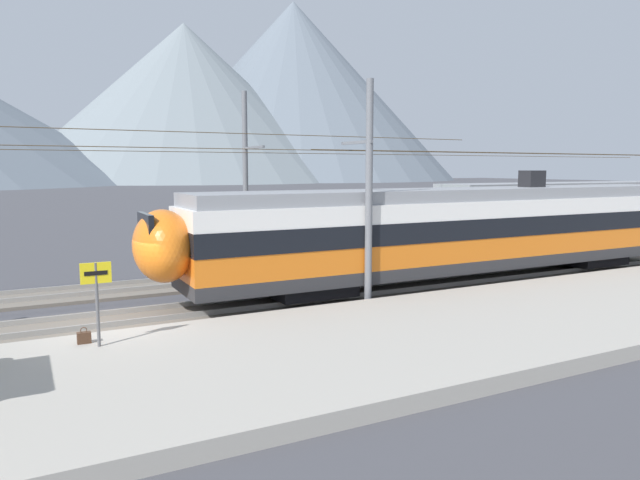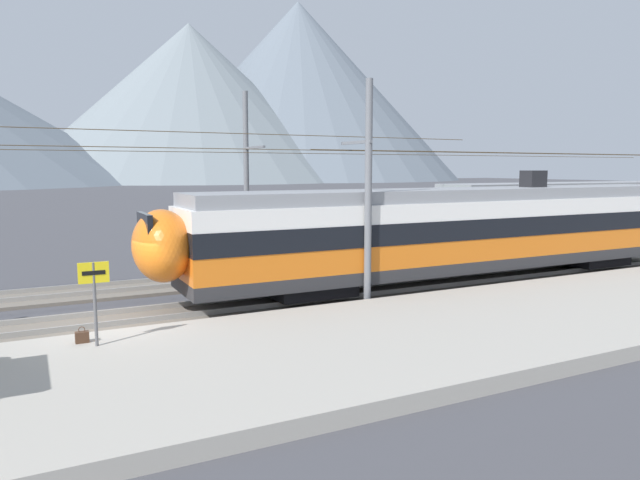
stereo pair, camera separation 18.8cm
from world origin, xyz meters
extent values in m
plane|color=#424247|center=(0.00, 0.00, 0.00)|extent=(400.00, 400.00, 0.00)
cube|color=#A39E93|center=(0.00, -4.52, 0.19)|extent=(120.00, 7.25, 0.39)
cube|color=#6B6359|center=(0.00, 1.16, 0.06)|extent=(120.00, 3.00, 0.12)
cube|color=gray|center=(0.00, 0.45, 0.20)|extent=(120.00, 0.07, 0.16)
cube|color=gray|center=(0.00, 1.88, 0.20)|extent=(120.00, 0.07, 0.16)
cube|color=#6B6359|center=(0.00, 5.90, 0.06)|extent=(120.00, 3.00, 0.12)
cube|color=gray|center=(0.00, 5.18, 0.20)|extent=(120.00, 0.07, 0.16)
cube|color=gray|center=(0.00, 6.62, 0.20)|extent=(120.00, 0.07, 0.16)
cube|color=#2D2D30|center=(13.79, 1.16, 0.92)|extent=(23.17, 2.98, 0.45)
cube|color=orange|center=(13.79, 1.16, 1.57)|extent=(23.17, 2.98, 0.85)
cube|color=black|center=(13.79, 1.16, 2.38)|extent=(23.17, 3.02, 0.75)
cube|color=silver|center=(13.79, 1.16, 3.08)|extent=(23.17, 2.98, 0.65)
cube|color=gray|center=(13.79, 1.16, 3.62)|extent=(22.87, 2.78, 0.45)
cube|color=black|center=(6.60, 1.16, 0.49)|extent=(2.80, 2.38, 0.42)
cube|color=black|center=(20.97, 1.16, 0.49)|extent=(2.80, 2.38, 0.42)
ellipsoid|color=orange|center=(1.65, 1.16, 2.27)|extent=(1.80, 2.74, 2.25)
cube|color=black|center=(1.15, 1.16, 2.70)|extent=(0.16, 1.79, 1.19)
cube|color=black|center=(17.26, 1.16, 4.20)|extent=(0.90, 0.70, 0.70)
cube|color=#2D2D30|center=(29.42, 5.90, 0.92)|extent=(25.44, 2.97, 0.45)
cube|color=#1E6638|center=(29.42, 5.90, 1.57)|extent=(25.44, 2.97, 0.85)
cube|color=black|center=(29.42, 5.90, 2.38)|extent=(25.44, 3.01, 0.75)
cube|color=beige|center=(29.42, 5.90, 3.08)|extent=(25.44, 2.97, 0.65)
cube|color=gray|center=(29.42, 5.90, 3.62)|extent=(25.14, 2.77, 0.45)
cube|color=black|center=(21.53, 5.90, 0.49)|extent=(2.80, 2.38, 0.42)
ellipsoid|color=#1E6638|center=(16.15, 5.90, 2.27)|extent=(1.80, 2.73, 2.25)
cube|color=black|center=(15.65, 5.90, 2.70)|extent=(0.16, 1.78, 1.19)
cylinder|color=slate|center=(8.06, -0.45, 3.76)|extent=(0.24, 0.24, 7.51)
cube|color=slate|center=(8.06, 0.35, 5.51)|extent=(0.10, 1.92, 0.10)
cylinder|color=#473823|center=(8.06, 1.16, 5.26)|extent=(47.38, 0.02, 0.02)
cylinder|color=slate|center=(6.86, 7.99, 4.01)|extent=(0.24, 0.24, 8.02)
cube|color=slate|center=(6.86, 6.94, 5.53)|extent=(0.10, 2.38, 0.10)
cylinder|color=#473823|center=(6.86, 5.90, 5.28)|extent=(47.38, 0.02, 0.02)
cylinder|color=#59595B|center=(-0.67, -2.23, 1.41)|extent=(0.08, 0.08, 2.04)
cube|color=yellow|center=(-0.67, -2.23, 2.18)|extent=(0.70, 0.06, 0.50)
cube|color=black|center=(-0.67, -2.27, 2.18)|extent=(0.52, 0.01, 0.10)
cube|color=#472D1E|center=(-0.97, -1.80, 0.52)|extent=(0.32, 0.18, 0.28)
torus|color=#472D1E|center=(-0.97, -1.80, 0.71)|extent=(0.16, 0.02, 0.16)
cone|color=slate|center=(54.49, 200.79, 28.70)|extent=(125.38, 125.38, 57.39)
cone|color=slate|center=(101.72, 207.34, 36.28)|extent=(133.08, 133.08, 72.55)
camera|label=1|loc=(-2.17, -16.66, 4.64)|focal=32.51mm
camera|label=2|loc=(-2.00, -16.75, 4.64)|focal=32.51mm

